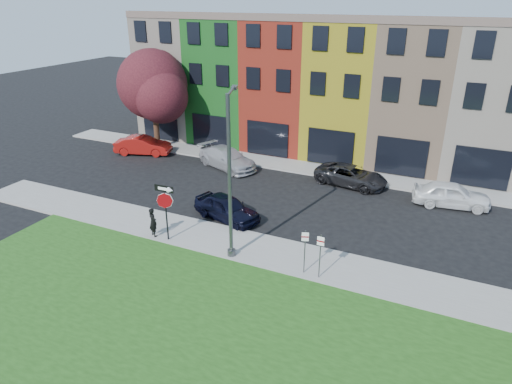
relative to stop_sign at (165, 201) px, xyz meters
The scene contains 15 objects.
ground 5.19m from the stop_sign, 23.75° to the right, with size 120.00×120.00×0.00m, color black.
sidewalk_near 6.74m from the stop_sign, 10.12° to the left, with size 40.00×3.00×0.12m, color gray.
sidewalk_far 13.37m from the stop_sign, 84.46° to the left, with size 40.00×2.40×0.12m, color gray.
rowhouse_block 19.58m from the stop_sign, 84.75° to the left, with size 30.00×10.12×10.00m.
stop_sign is the anchor object (origin of this frame).
man 1.63m from the stop_sign, behind, with size 0.68×0.58×1.57m, color black.
sedan_near 4.15m from the stop_sign, 66.65° to the left, with size 4.42×2.74×1.40m, color black.
parked_car_red 14.76m from the stop_sign, 132.75° to the left, with size 4.65×2.84×1.45m, color maroon.
parked_car_silver 11.27m from the stop_sign, 102.64° to the left, with size 5.47×3.82×1.47m, color #9F9FA4.
parked_car_dark 13.33m from the stop_sign, 60.18° to the left, with size 5.05×2.90×1.32m, color black.
parked_car_white 16.82m from the stop_sign, 39.98° to the left, with size 4.61×2.39×1.50m, color white.
street_lamp 4.04m from the stop_sign, ahead, with size 1.13×2.48×7.81m.
parking_sign_a 7.40m from the stop_sign, ahead, with size 0.31×0.15×2.15m.
parking_sign_b 8.13m from the stop_sign, ahead, with size 0.32×0.08×2.15m.
tree_purple 15.98m from the stop_sign, 127.79° to the left, with size 6.52×5.70×7.86m.
Camera 1 is at (8.58, -14.81, 11.73)m, focal length 32.00 mm.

